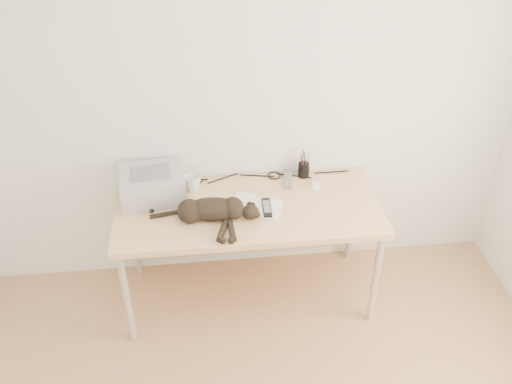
{
  "coord_description": "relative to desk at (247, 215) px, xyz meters",
  "views": [
    {
      "loc": [
        -0.26,
        -1.34,
        2.8
      ],
      "look_at": [
        0.04,
        1.34,
        0.88
      ],
      "focal_mm": 40.0,
      "sensor_mm": 36.0,
      "label": 1
    }
  ],
  "objects": [
    {
      "name": "pen_cup",
      "position": [
        0.39,
        0.2,
        0.18
      ],
      "size": [
        0.07,
        0.07,
        0.18
      ],
      "color": "black",
      "rests_on": "desk"
    },
    {
      "name": "cable_tangle",
      "position": [
        0.0,
        0.22,
        0.14
      ],
      "size": [
        1.36,
        0.09,
        0.01
      ],
      "primitive_type": null,
      "color": "black",
      "rests_on": "desk"
    },
    {
      "name": "printer",
      "position": [
        -0.57,
        0.08,
        0.22
      ],
      "size": [
        0.41,
        0.36,
        0.18
      ],
      "color": "#A9AAAE",
      "rests_on": "desk"
    },
    {
      "name": "cat",
      "position": [
        -0.23,
        -0.18,
        0.2
      ],
      "size": [
        0.64,
        0.31,
        0.15
      ],
      "rotation": [
        0.0,
        0.0,
        -0.08
      ],
      "color": "black",
      "rests_on": "desk"
    },
    {
      "name": "mouse",
      "position": [
        0.44,
        0.08,
        0.15
      ],
      "size": [
        0.08,
        0.11,
        0.03
      ],
      "primitive_type": "ellipsoid",
      "rotation": [
        0.0,
        0.0,
        -0.23
      ],
      "color": "white",
      "rests_on": "desk"
    },
    {
      "name": "remote_grey",
      "position": [
        0.28,
        0.16,
        0.14
      ],
      "size": [
        0.09,
        0.2,
        0.02
      ],
      "primitive_type": "cube",
      "rotation": [
        0.0,
        0.0,
        -0.2
      ],
      "color": "slate",
      "rests_on": "desk"
    },
    {
      "name": "remote_black",
      "position": [
        0.11,
        -0.12,
        0.14
      ],
      "size": [
        0.06,
        0.18,
        0.02
      ],
      "primitive_type": "cube",
      "rotation": [
        0.0,
        0.0,
        -0.03
      ],
      "color": "black",
      "rests_on": "desk"
    },
    {
      "name": "wall_back",
      "position": [
        0.0,
        0.27,
        0.69
      ],
      "size": [
        3.5,
        0.0,
        3.5
      ],
      "primitive_type": "plane",
      "rotation": [
        1.57,
        0.0,
        0.0
      ],
      "color": "silver",
      "rests_on": "floor"
    },
    {
      "name": "mug",
      "position": [
        -0.33,
        0.13,
        0.18
      ],
      "size": [
        0.15,
        0.15,
        0.1
      ],
      "primitive_type": "imported",
      "rotation": [
        0.0,
        0.0,
        0.92
      ],
      "color": "white",
      "rests_on": "desk"
    },
    {
      "name": "desk",
      "position": [
        0.0,
        0.0,
        0.0
      ],
      "size": [
        1.6,
        0.7,
        0.74
      ],
      "color": "#E5BC86",
      "rests_on": "floor"
    },
    {
      "name": "papers",
      "position": [
        0.04,
        -0.09,
        0.14
      ],
      "size": [
        0.36,
        0.31,
        0.01
      ],
      "color": "white",
      "rests_on": "desk"
    }
  ]
}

